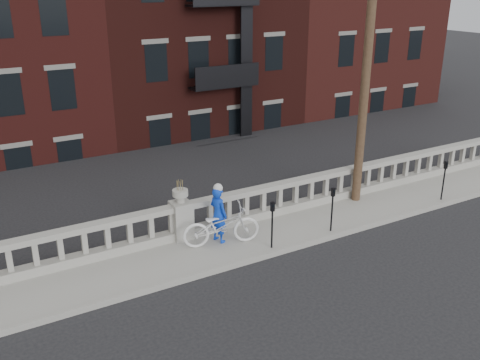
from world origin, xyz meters
The scene contains 11 objects.
ground centered at (0.00, 0.00, 0.00)m, with size 120.00×120.00×0.00m, color black.
sidewalk centered at (0.00, 3.00, 0.07)m, with size 32.00×2.20×0.15m, color #9C9991.
balustrade centered at (0.00, 3.95, 0.64)m, with size 28.00×0.34×1.03m.
planter_pedestal centered at (0.00, 3.95, 0.83)m, with size 0.55×0.55×1.76m.
lower_level centered at (0.56, 23.04, 2.63)m, with size 80.00×44.00×20.80m.
utility_pole centered at (6.20, 3.60, 5.24)m, with size 1.60×0.28×10.00m.
parking_meter_b centered at (1.89, 2.15, 1.00)m, with size 0.10×0.09×1.36m.
parking_meter_c centered at (3.96, 2.15, 1.00)m, with size 0.10×0.09×1.36m.
parking_meter_d centered at (8.67, 2.15, 1.00)m, with size 0.10×0.09×1.36m.
bicycle centered at (0.79, 3.03, 0.72)m, with size 0.75×2.16×1.13m, color white.
cyclist centered at (0.82, 3.24, 0.96)m, with size 0.59×0.39×1.62m, color #0D39CD.
Camera 1 is at (-5.42, -8.76, 7.15)m, focal length 40.00 mm.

